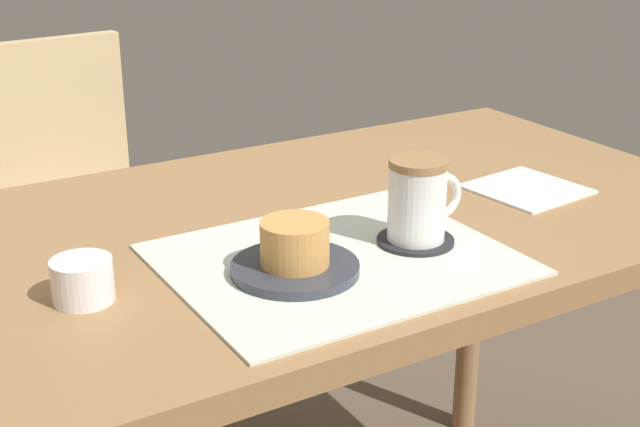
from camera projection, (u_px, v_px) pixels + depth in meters
name	position (u px, v px, depth m)	size (l,w,h in m)	color
dining_table	(309.00, 271.00, 1.28)	(1.25, 0.69, 0.72)	#997047
wooden_chair	(68.00, 235.00, 1.82)	(0.46, 0.46, 0.86)	#D1B27F
placemat	(336.00, 259.00, 1.11)	(0.41, 0.35, 0.00)	silver
pastry_plate	(295.00, 268.00, 1.07)	(0.16, 0.16, 0.01)	#333842
pastry	(295.00, 243.00, 1.05)	(0.08, 0.08, 0.05)	tan
coffee_coaster	(415.00, 240.00, 1.16)	(0.10, 0.10, 0.01)	#232328
coffee_mug	(419.00, 199.00, 1.14)	(0.11, 0.08, 0.11)	white
paper_napkin	(527.00, 189.00, 1.35)	(0.15, 0.15, 0.00)	white
sugar_bowl	(83.00, 280.00, 1.00)	(0.07, 0.07, 0.05)	white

